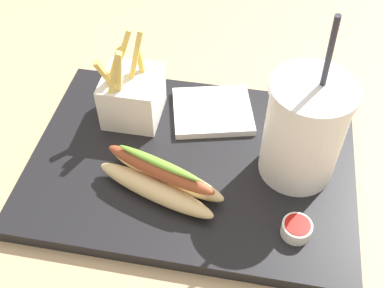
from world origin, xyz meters
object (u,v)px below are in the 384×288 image
at_px(hot_dog_1, 160,179).
at_px(napkin_stack, 213,111).
at_px(fries_basket, 132,95).
at_px(ketchup_cup_1, 297,228).
at_px(soda_cup, 304,130).

height_order(hot_dog_1, napkin_stack, hot_dog_1).
relative_size(fries_basket, hot_dog_1, 0.79).
distance_m(hot_dog_1, ketchup_cup_1, 0.18).
bearing_deg(ketchup_cup_1, fries_basket, 146.05).
xyz_separation_m(ketchup_cup_1, napkin_stack, (-0.13, 0.19, -0.01)).
xyz_separation_m(hot_dog_1, ketchup_cup_1, (0.18, -0.04, -0.01)).
xyz_separation_m(soda_cup, hot_dog_1, (-0.17, -0.07, -0.05)).
xyz_separation_m(hot_dog_1, napkin_stack, (0.04, 0.15, -0.02)).
xyz_separation_m(soda_cup, napkin_stack, (-0.13, 0.08, -0.07)).
relative_size(fries_basket, ketchup_cup_1, 3.81).
distance_m(fries_basket, ketchup_cup_1, 0.30).
distance_m(fries_basket, hot_dog_1, 0.15).
height_order(soda_cup, fries_basket, soda_cup).
xyz_separation_m(fries_basket, hot_dog_1, (0.07, -0.13, -0.02)).
relative_size(soda_cup, ketchup_cup_1, 6.59).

